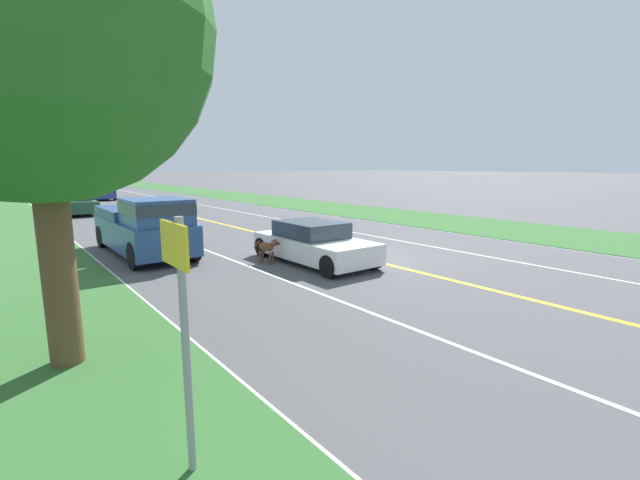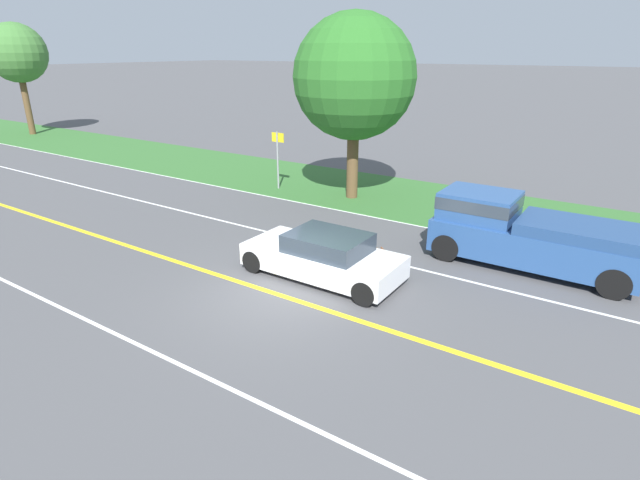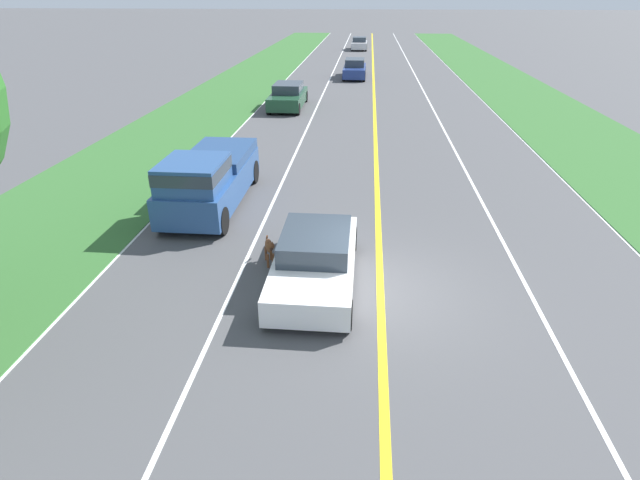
# 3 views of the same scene
# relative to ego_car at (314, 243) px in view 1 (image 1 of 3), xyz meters

# --- Properties ---
(ground_plane) EXTENTS (400.00, 400.00, 0.00)m
(ground_plane) POSITION_rel_ego_car_xyz_m (-1.58, 0.36, -0.60)
(ground_plane) COLOR #4C4C4F
(centre_divider_line) EXTENTS (0.18, 160.00, 0.01)m
(centre_divider_line) POSITION_rel_ego_car_xyz_m (-1.58, 0.36, -0.60)
(centre_divider_line) COLOR yellow
(centre_divider_line) RESTS_ON ground
(lane_edge_line_right) EXTENTS (0.14, 160.00, 0.01)m
(lane_edge_line_right) POSITION_rel_ego_car_xyz_m (5.42, 0.36, -0.60)
(lane_edge_line_right) COLOR white
(lane_edge_line_right) RESTS_ON ground
(lane_edge_line_left) EXTENTS (0.14, 160.00, 0.01)m
(lane_edge_line_left) POSITION_rel_ego_car_xyz_m (-8.58, 0.36, -0.60)
(lane_edge_line_left) COLOR white
(lane_edge_line_left) RESTS_ON ground
(lane_dash_same_dir) EXTENTS (0.10, 160.00, 0.01)m
(lane_dash_same_dir) POSITION_rel_ego_car_xyz_m (1.92, 0.36, -0.60)
(lane_dash_same_dir) COLOR white
(lane_dash_same_dir) RESTS_ON ground
(lane_dash_oncoming) EXTENTS (0.10, 160.00, 0.01)m
(lane_dash_oncoming) POSITION_rel_ego_car_xyz_m (-5.08, 0.36, -0.60)
(lane_dash_oncoming) COLOR white
(lane_dash_oncoming) RESTS_ON ground
(grass_verge_left) EXTENTS (6.00, 160.00, 0.03)m
(grass_verge_left) POSITION_rel_ego_car_xyz_m (-11.58, 0.36, -0.59)
(grass_verge_left) COLOR #33662D
(grass_verge_left) RESTS_ON ground
(ego_car) EXTENTS (1.91, 4.39, 1.28)m
(ego_car) POSITION_rel_ego_car_xyz_m (0.00, 0.00, 0.00)
(ego_car) COLOR white
(ego_car) RESTS_ON ground
(dog) EXTENTS (0.42, 1.01, 0.80)m
(dog) POSITION_rel_ego_car_xyz_m (1.25, -0.70, -0.09)
(dog) COLOR brown
(dog) RESTS_ON ground
(pickup_truck) EXTENTS (2.03, 5.54, 2.00)m
(pickup_truck) POSITION_rel_ego_car_xyz_m (3.85, -4.33, 0.41)
(pickup_truck) COLOR #284C84
(pickup_truck) RESTS_ON ground
(car_trailing_near) EXTENTS (1.91, 4.69, 1.41)m
(car_trailing_near) POSITION_rel_ego_car_xyz_m (3.64, -19.98, 0.06)
(car_trailing_near) COLOR #1E472D
(car_trailing_near) RESTS_ON ground
(car_trailing_mid) EXTENTS (1.80, 4.67, 1.45)m
(car_trailing_mid) POSITION_rel_ego_car_xyz_m (-0.02, -32.03, 0.07)
(car_trailing_mid) COLOR navy
(car_trailing_mid) RESTS_ON ground
(car_trailing_far) EXTENTS (1.86, 4.40, 1.42)m
(car_trailing_far) POSITION_rel_ego_car_xyz_m (0.04, -53.69, 0.06)
(car_trailing_far) COLOR silver
(car_trailing_far) RESTS_ON ground
(roadside_tree_right_near) EXTENTS (4.86, 4.86, 7.32)m
(roadside_tree_right_near) POSITION_rel_ego_car_xyz_m (7.22, 3.31, 4.26)
(roadside_tree_right_near) COLOR brown
(roadside_tree_right_near) RESTS_ON ground
(street_sign) EXTENTS (0.11, 0.64, 2.55)m
(street_sign) POSITION_rel_ego_car_xyz_m (6.62, 6.77, 1.00)
(street_sign) COLOR gray
(street_sign) RESTS_ON ground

